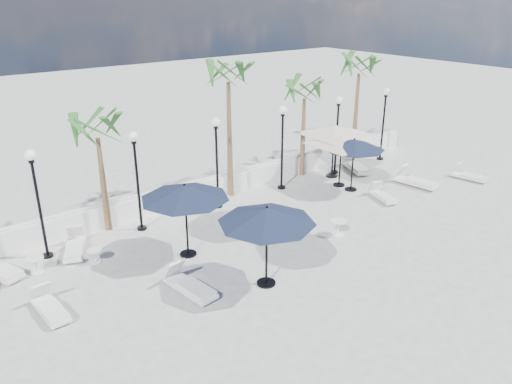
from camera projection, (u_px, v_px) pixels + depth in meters
ground at (328, 270)px, 16.30m from camera, size 100.00×100.00×0.00m
balustrade at (205, 190)px, 21.63m from camera, size 26.00×0.30×1.01m
lamppost_1 at (36, 189)px, 16.18m from camera, size 0.36×0.36×3.84m
lamppost_2 at (136, 168)px, 18.16m from camera, size 0.36×0.36×3.84m
lamppost_3 at (216, 150)px, 20.14m from camera, size 0.36×0.36×3.84m
lamppost_4 at (282, 136)px, 22.13m from camera, size 0.36×0.36×3.84m
lamppost_5 at (337, 124)px, 24.11m from camera, size 0.36×0.36×3.84m
lamppost_6 at (384, 114)px, 26.09m from camera, size 0.36×0.36×3.84m
palm_1 at (97, 134)px, 17.71m from camera, size 2.60×2.60×4.70m
palm_2 at (228, 79)px, 20.43m from camera, size 2.60×2.60×6.10m
palm_3 at (304, 95)px, 23.30m from camera, size 2.60×2.60×4.90m
palm_4 at (359, 71)px, 25.11m from camera, size 2.60×2.60×5.70m
lounger_2 at (50, 307)px, 13.99m from camera, size 0.67×1.77×0.65m
lounger_3 at (75, 247)px, 17.29m from camera, size 1.28×1.92×0.69m
lounger_4 at (190, 285)px, 15.00m from camera, size 0.88×2.01×0.73m
lounger_5 at (382, 195)px, 21.72m from camera, size 1.03×1.72×0.61m
lounger_6 at (415, 180)px, 23.26m from camera, size 0.97×2.17×0.79m
lounger_7 at (469, 175)px, 24.03m from camera, size 0.85×1.80×0.65m
lounger_8 at (356, 166)px, 25.22m from camera, size 1.48×2.20×0.79m
side_table_0 at (36, 264)px, 16.03m from camera, size 0.55×0.55×0.53m
side_table_1 at (95, 255)px, 16.66m from camera, size 0.49×0.49×0.47m
side_table_2 at (338, 226)px, 18.53m from camera, size 0.59×0.59×0.58m
parasol_navy_left at (185, 192)px, 16.37m from camera, size 3.00×3.00×2.65m
parasol_navy_mid at (267, 216)px, 14.65m from camera, size 2.97×2.97×2.66m
parasol_navy_right at (354, 145)px, 22.06m from camera, size 2.74×2.74×2.46m
parasol_cream_sq_a at (335, 126)px, 23.58m from camera, size 5.61×5.61×2.75m
parasol_cream_sq_b at (342, 137)px, 22.51m from camera, size 5.08×5.08×2.55m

